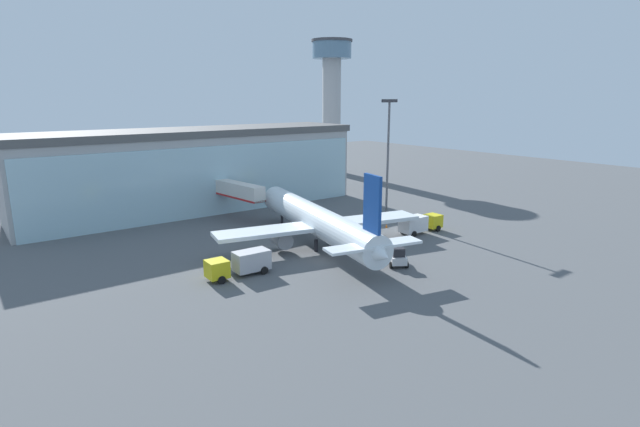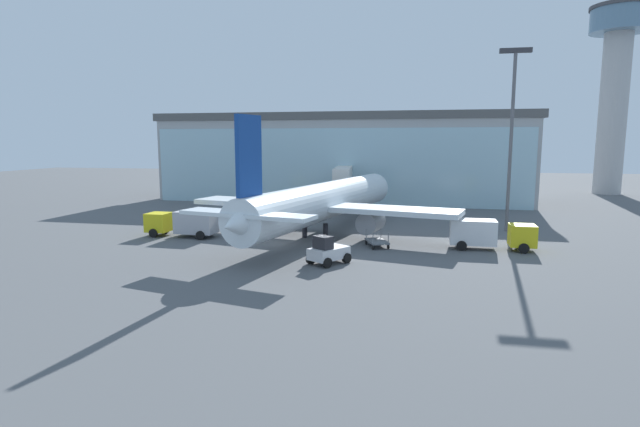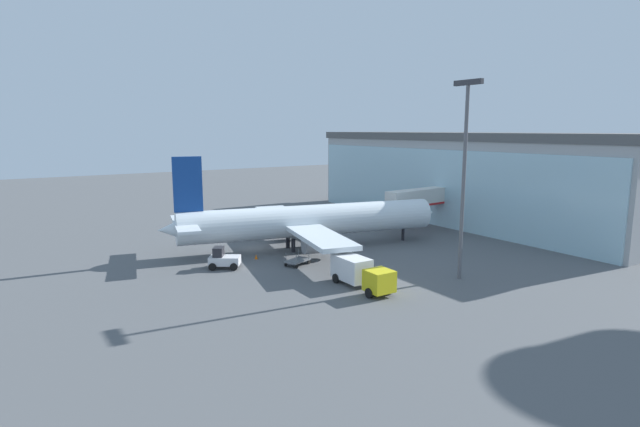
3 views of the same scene
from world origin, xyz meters
TOP-DOWN VIEW (x-y plane):
  - ground at (0.00, 0.00)m, footprint 240.00×240.00m
  - terminal_building at (-0.00, 37.06)m, footprint 60.20×15.65m
  - jet_bridge at (1.93, 26.11)m, footprint 3.43×13.73m
  - control_tower at (46.93, 55.98)m, footprint 10.30×10.30m
  - apron_light_mast at (21.92, 11.20)m, footprint 3.20×0.40m
  - airplane at (2.87, 5.23)m, footprint 28.35×35.43m
  - catering_truck at (-10.85, 1.62)m, footprint 7.40×2.79m
  - fuel_truck at (18.74, 1.24)m, footprint 7.36×2.67m
  - baggage_cart at (8.83, 0.41)m, footprint 2.51×3.19m
  - pushback_tug at (5.50, -6.75)m, footprint 3.49×3.72m
  - safety_cone_nose at (3.97, -2.17)m, footprint 0.36×0.36m
  - safety_cone_wingtip at (17.06, 6.34)m, footprint 0.36×0.36m

SIDE VIEW (x-z plane):
  - ground at x=0.00m, z-range 0.00..0.00m
  - safety_cone_nose at x=3.97m, z-range 0.00..0.55m
  - safety_cone_wingtip at x=17.06m, z-range 0.00..0.55m
  - baggage_cart at x=8.83m, z-range -0.25..1.25m
  - pushback_tug at x=5.50m, z-range -0.18..2.12m
  - catering_truck at x=-10.85m, z-range 0.14..2.79m
  - fuel_truck at x=18.74m, z-range 0.14..2.79m
  - airplane at x=2.87m, z-range -2.35..9.28m
  - jet_bridge at x=1.93m, z-range 1.64..7.67m
  - terminal_building at x=0.00m, z-range 0.00..14.11m
  - apron_light_mast at x=21.92m, z-range 1.75..20.91m
  - control_tower at x=46.93m, z-range 4.55..37.99m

